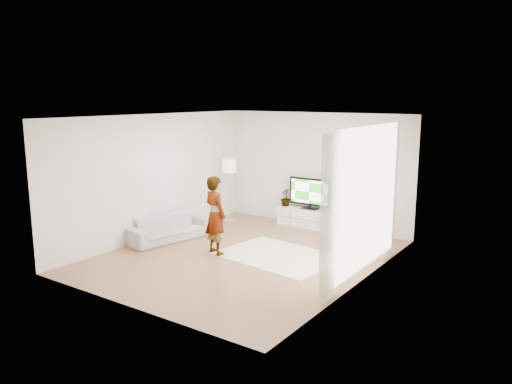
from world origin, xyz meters
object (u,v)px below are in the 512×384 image
Objects in this scene: television at (310,192)px; player at (215,215)px; rug at (278,256)px; media_console at (309,218)px; floor_lamp at (229,168)px; sofa at (169,227)px.

player is at bearing -100.16° from television.
rug is at bearing -75.87° from television.
media_console is 0.68× the size of rug.
player is at bearing -58.38° from floor_lamp.
floor_lamp reaches higher than media_console.
rug is at bearing -34.31° from floor_lamp.
player reaches higher than sofa.
media_console is at bearing 104.28° from rug.
floor_lamp is at bearing 10.05° from sofa.
sofa is 1.20× the size of floor_lamp.
sofa is at bearing -126.16° from television.
floor_lamp reaches higher than television.
floor_lamp is at bearing -162.92° from television.
television is (-0.00, 0.03, 0.64)m from media_console.
player reaches higher than rug.
rug is at bearing -134.24° from player.
player is 0.83× the size of sofa.
floor_lamp is (-2.01, -0.59, 1.14)m from media_console.
floor_lamp is at bearing 145.69° from rug.
media_console is 1.44× the size of television.
sofa reaches higher than media_console.
sofa is at bearing -91.17° from floor_lamp.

